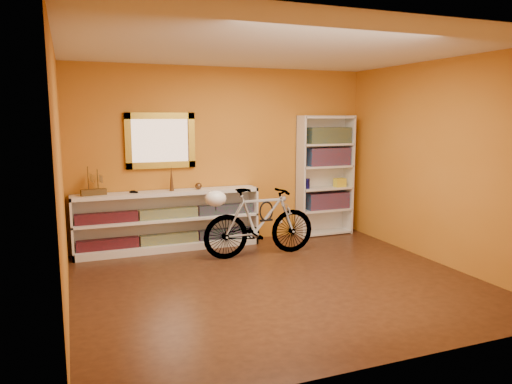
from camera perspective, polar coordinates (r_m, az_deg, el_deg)
name	(u,v)px	position (r m, az deg, el deg)	size (l,w,h in m)	color
floor	(278,283)	(5.66, 2.62, -10.65)	(4.50, 4.00, 0.01)	#31190D
ceiling	(280,49)	(5.38, 2.83, 16.56)	(4.50, 4.00, 0.01)	silver
back_wall	(224,156)	(7.23, -3.77, 4.25)	(4.50, 0.01, 2.60)	#B86B1B
left_wall	(60,180)	(4.90, -22.13, 1.35)	(0.01, 4.00, 2.60)	#B86B1B
right_wall	(440,163)	(6.60, 20.93, 3.23)	(0.01, 4.00, 2.60)	#B86B1B
gilt_mirror	(160,141)	(6.95, -11.22, 5.97)	(0.98, 0.06, 0.78)	olive
wall_socket	(279,220)	(7.69, 2.78, -3.38)	(0.09, 0.01, 0.09)	silver
console_unit	(169,221)	(6.96, -10.28, -3.35)	(2.60, 0.35, 0.85)	silver
cd_row_lower	(169,238)	(7.00, -10.19, -5.43)	(2.50, 0.13, 0.14)	black
cd_row_upper	(169,213)	(6.92, -10.27, -2.50)	(2.50, 0.13, 0.14)	navy
model_ship	(93,181)	(6.74, -18.69, 1.26)	(0.33, 0.12, 0.39)	#402B12
toy_car	(134,193)	(6.81, -14.23, -0.11)	(0.00, 0.00, 0.00)	black
bronze_ornament	(171,178)	(6.87, -9.95, 1.61)	(0.06, 0.06, 0.36)	#54361C
decorative_orb	(198,186)	(6.97, -6.81, 0.70)	(0.10, 0.10, 0.10)	#54361C
bookcase	(325,176)	(7.76, 8.16, 1.91)	(0.90, 0.30, 1.90)	silver
book_row_a	(327,201)	(7.85, 8.41, -1.01)	(0.70, 0.22, 0.26)	maroon
book_row_b	(328,157)	(7.76, 8.53, 4.16)	(0.70, 0.22, 0.28)	maroon
book_row_c	(329,135)	(7.74, 8.59, 6.63)	(0.70, 0.22, 0.25)	navy
travel_mug	(308,184)	(7.61, 6.10, 1.00)	(0.07, 0.07, 0.16)	navy
red_tin	(314,138)	(7.64, 6.84, 6.33)	(0.13, 0.13, 0.17)	maroon
yellow_bag	(340,183)	(7.87, 9.87, 1.10)	(0.18, 0.12, 0.14)	yellow
bicycle	(260,222)	(6.55, 0.45, -3.54)	(1.61, 0.42, 0.95)	silver
helmet	(216,198)	(6.29, -4.79, -0.76)	(0.28, 0.27, 0.21)	white
u_lock	(266,211)	(6.56, 1.22, -2.27)	(0.20, 0.20, 0.02)	black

